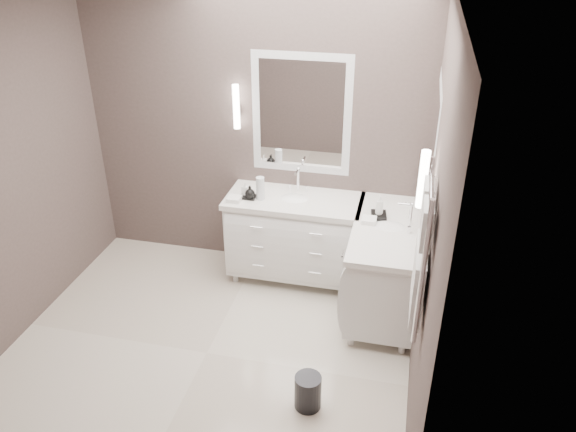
% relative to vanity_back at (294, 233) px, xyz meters
% --- Properties ---
extents(floor, '(3.20, 3.00, 0.01)m').
position_rel_vanity_back_xyz_m(floor, '(-0.45, -1.23, -0.49)').
color(floor, beige).
rests_on(floor, ground).
extents(wall_back, '(3.20, 0.01, 2.70)m').
position_rel_vanity_back_xyz_m(wall_back, '(-0.45, 0.28, 0.86)').
color(wall_back, '#4F423F').
rests_on(wall_back, floor).
extents(wall_front, '(3.20, 0.01, 2.70)m').
position_rel_vanity_back_xyz_m(wall_front, '(-0.45, -2.73, 0.86)').
color(wall_front, '#4F423F').
rests_on(wall_front, floor).
extents(wall_right, '(0.01, 3.00, 2.70)m').
position_rel_vanity_back_xyz_m(wall_right, '(1.15, -1.23, 0.86)').
color(wall_right, '#4F423F').
rests_on(wall_right, floor).
extents(vanity_back, '(1.24, 0.59, 0.97)m').
position_rel_vanity_back_xyz_m(vanity_back, '(0.00, 0.00, 0.00)').
color(vanity_back, white).
rests_on(vanity_back, floor).
extents(vanity_right, '(0.59, 1.24, 0.97)m').
position_rel_vanity_back_xyz_m(vanity_right, '(0.88, -0.33, 0.00)').
color(vanity_right, white).
rests_on(vanity_right, floor).
extents(mirror_back, '(0.90, 0.02, 1.10)m').
position_rel_vanity_back_xyz_m(mirror_back, '(-0.00, 0.26, 1.06)').
color(mirror_back, white).
rests_on(mirror_back, wall_back).
extents(mirror_right, '(0.02, 0.90, 1.10)m').
position_rel_vanity_back_xyz_m(mirror_right, '(1.14, -0.43, 1.06)').
color(mirror_right, white).
rests_on(mirror_right, wall_right).
extents(sconce_back, '(0.06, 0.06, 0.40)m').
position_rel_vanity_back_xyz_m(sconce_back, '(-0.58, 0.20, 1.11)').
color(sconce_back, white).
rests_on(sconce_back, wall_back).
extents(sconce_right, '(0.06, 0.06, 0.40)m').
position_rel_vanity_back_xyz_m(sconce_right, '(1.08, -1.01, 1.11)').
color(sconce_right, white).
rests_on(sconce_right, wall_right).
extents(towel_bar_corner, '(0.03, 0.22, 0.30)m').
position_rel_vanity_back_xyz_m(towel_bar_corner, '(1.09, 0.13, 0.63)').
color(towel_bar_corner, white).
rests_on(towel_bar_corner, wall_right).
extents(towel_ladder, '(0.06, 0.58, 0.90)m').
position_rel_vanity_back_xyz_m(towel_ladder, '(1.10, -1.63, 0.91)').
color(towel_ladder, white).
rests_on(towel_ladder, wall_right).
extents(waste_bin, '(0.24, 0.24, 0.27)m').
position_rel_vanity_back_xyz_m(waste_bin, '(0.45, -1.58, -0.35)').
color(waste_bin, black).
rests_on(waste_bin, floor).
extents(amenity_tray_back, '(0.14, 0.11, 0.02)m').
position_rel_vanity_back_xyz_m(amenity_tray_back, '(-0.41, -0.09, 0.38)').
color(amenity_tray_back, black).
rests_on(amenity_tray_back, vanity_back).
extents(amenity_tray_right, '(0.15, 0.19, 0.03)m').
position_rel_vanity_back_xyz_m(amenity_tray_right, '(0.77, -0.18, 0.38)').
color(amenity_tray_right, black).
rests_on(amenity_tray_right, vanity_right).
extents(water_bottle, '(0.08, 0.08, 0.21)m').
position_rel_vanity_back_xyz_m(water_bottle, '(-0.29, -0.08, 0.47)').
color(water_bottle, silver).
rests_on(water_bottle, vanity_back).
extents(soap_bottle_a, '(0.06, 0.06, 0.12)m').
position_rel_vanity_back_xyz_m(soap_bottle_a, '(-0.44, -0.07, 0.45)').
color(soap_bottle_a, white).
rests_on(soap_bottle_a, amenity_tray_back).
extents(soap_bottle_b, '(0.11, 0.11, 0.11)m').
position_rel_vanity_back_xyz_m(soap_bottle_b, '(-0.38, -0.12, 0.44)').
color(soap_bottle_b, black).
rests_on(soap_bottle_b, amenity_tray_back).
extents(soap_bottle_c, '(0.08, 0.09, 0.18)m').
position_rel_vanity_back_xyz_m(soap_bottle_c, '(0.77, -0.18, 0.48)').
color(soap_bottle_c, white).
rests_on(soap_bottle_c, amenity_tray_right).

